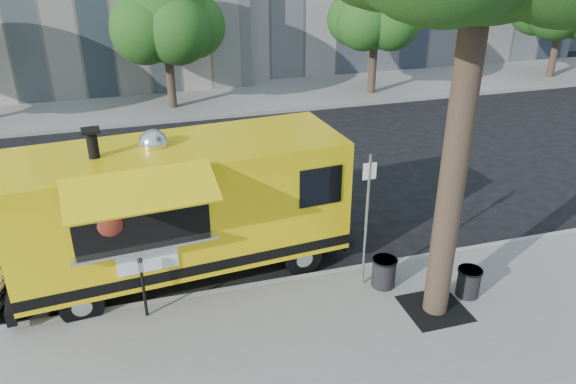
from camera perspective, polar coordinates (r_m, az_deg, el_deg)
The scene contains 12 objects.
ground at distance 13.28m, azimuth -1.39°, elevation -7.19°, with size 120.00×120.00×0.00m, color black.
sidewalk at distance 10.25m, azimuth 4.83°, elevation -18.51°, with size 60.00×6.00×0.15m, color gray.
curb at distance 12.50m, azimuth -0.25°, elevation -9.12°, with size 60.00×0.14×0.16m, color #999993.
far_sidewalk at distance 25.47m, azimuth -9.51°, elevation 9.05°, with size 60.00×5.00×0.15m, color gray.
tree_well at distance 11.97m, azimuth 14.66°, elevation -11.39°, with size 1.20×1.20×0.02m, color black.
far_tree_b at distance 23.80m, azimuth -12.39°, elevation 16.95°, with size 3.60×3.60×5.50m.
far_tree_c at distance 25.84m, azimuth 8.94°, elevation 17.61°, with size 3.24×3.24×5.21m.
sign_post at distance 11.55m, azimuth 8.00°, elevation -2.22°, with size 0.28×0.06×3.00m.
parking_meter at distance 11.30m, azimuth -14.57°, elevation -8.68°, with size 0.11×0.11×1.33m.
food_truck at distance 12.29m, azimuth -10.86°, elevation -1.44°, with size 7.48×3.87×3.62m.
trash_bin_left at distance 12.38m, azimuth 17.88°, elevation -8.64°, with size 0.52×0.52×0.62m.
trash_bin_right at distance 12.24m, azimuth 9.72°, elevation -7.96°, with size 0.55×0.55×0.66m.
Camera 1 is at (-2.87, -10.79, 7.20)m, focal length 35.00 mm.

